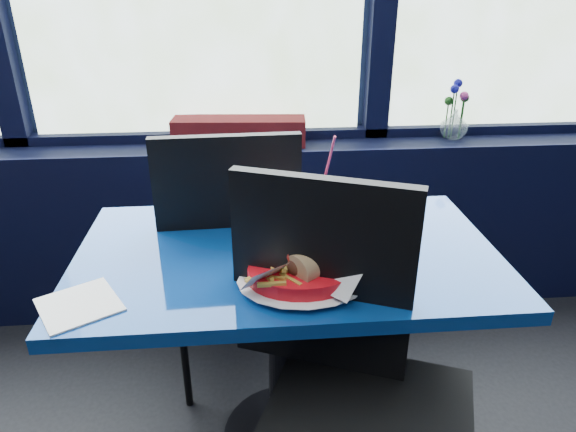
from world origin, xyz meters
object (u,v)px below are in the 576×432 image
(chair_near_back, at_px, (234,247))
(planter_box, at_px, (239,131))
(near_table, at_px, (287,303))
(ketchup_bottle, at_px, (248,185))
(chair_near_front, at_px, (347,370))
(food_basket, at_px, (305,271))
(flower_vase, at_px, (455,121))
(soda_cup, at_px, (324,200))

(chair_near_back, distance_m, planter_box, 0.62)
(near_table, relative_size, ketchup_bottle, 5.43)
(near_table, height_order, chair_near_back, chair_near_back)
(chair_near_front, xyz_separation_m, planter_box, (-0.25, 1.22, 0.25))
(near_table, relative_size, food_basket, 3.63)
(chair_near_front, height_order, food_basket, chair_near_front)
(chair_near_back, relative_size, ketchup_bottle, 4.72)
(food_basket, bearing_deg, flower_vase, 40.73)
(food_basket, bearing_deg, chair_near_back, 98.91)
(planter_box, distance_m, ketchup_bottle, 0.60)
(near_table, bearing_deg, chair_near_back, 117.77)
(chair_near_front, distance_m, flower_vase, 1.44)
(food_basket, height_order, soda_cup, soda_cup)
(near_table, distance_m, chair_near_back, 0.35)
(flower_vase, distance_m, ketchup_bottle, 1.11)
(chair_near_front, bearing_deg, flower_vase, 81.77)
(chair_near_front, distance_m, soda_cup, 0.57)
(soda_cup, bearing_deg, chair_near_back, 157.56)
(food_basket, bearing_deg, chair_near_front, -74.59)
(chair_near_back, bearing_deg, chair_near_front, 111.06)
(planter_box, xyz_separation_m, flower_vase, (0.95, 0.00, 0.02))
(near_table, xyz_separation_m, flower_vase, (0.82, 0.88, 0.31))
(chair_near_front, bearing_deg, food_basket, 139.72)
(planter_box, bearing_deg, chair_near_back, -88.49)
(flower_vase, height_order, soda_cup, flower_vase)
(ketchup_bottle, xyz_separation_m, soda_cup, (0.24, -0.09, -0.03))
(near_table, bearing_deg, planter_box, 98.61)
(chair_near_front, xyz_separation_m, flower_vase, (0.71, 1.22, 0.27))
(soda_cup, bearing_deg, near_table, -125.19)
(chair_near_back, distance_m, soda_cup, 0.39)
(chair_near_front, height_order, chair_near_back, chair_near_front)
(near_table, bearing_deg, food_basket, -80.78)
(ketchup_bottle, bearing_deg, near_table, -69.20)
(near_table, xyz_separation_m, ketchup_bottle, (-0.10, 0.27, 0.28))
(food_basket, relative_size, ketchup_bottle, 1.49)
(chair_near_back, xyz_separation_m, soda_cup, (0.29, -0.12, 0.22))
(food_basket, relative_size, soda_cup, 1.14)
(chair_near_front, bearing_deg, soda_cup, 109.98)
(flower_vase, bearing_deg, chair_near_back, -149.86)
(chair_near_front, distance_m, food_basket, 0.26)
(chair_near_front, distance_m, chair_near_back, 0.71)
(chair_near_front, xyz_separation_m, ketchup_bottle, (-0.22, 0.62, 0.24))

